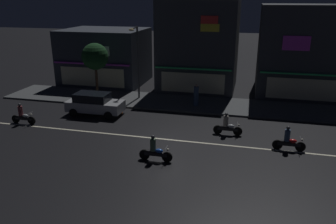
{
  "coord_description": "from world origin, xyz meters",
  "views": [
    {
      "loc": [
        4.87,
        -19.08,
        8.6
      ],
      "look_at": [
        -0.35,
        2.16,
        1.1
      ],
      "focal_mm": 35.88,
      "sensor_mm": 36.0,
      "label": 1
    }
  ],
  "objects": [
    {
      "name": "motorcycle_trailing_far",
      "position": [
        7.44,
        0.17,
        0.63
      ],
      "size": [
        1.9,
        0.6,
        1.52
      ],
      "rotation": [
        0.0,
        0.0,
        0.03
      ],
      "color": "black",
      "rests_on": "ground"
    },
    {
      "name": "storefront_right_block",
      "position": [
        -9.82,
        13.35,
        2.76
      ],
      "size": [
        8.19,
        6.9,
        5.53
      ],
      "color": "#2D333D",
      "rests_on": "ground"
    },
    {
      "name": "lane_divider_stripe",
      "position": [
        0.0,
        0.0,
        0.01
      ],
      "size": [
        31.1,
        0.16,
        0.01
      ],
      "primitive_type": "cube",
      "color": "beige",
      "rests_on": "ground"
    },
    {
      "name": "ground_plane",
      "position": [
        0.0,
        0.0,
        0.0
      ],
      "size": [
        140.0,
        140.0,
        0.0
      ],
      "primitive_type": "plane",
      "color": "black"
    },
    {
      "name": "storefront_center_block",
      "position": [
        9.82,
        13.61,
        4.01
      ],
      "size": [
        8.51,
        7.41,
        8.03
      ],
      "color": "#383A3F",
      "rests_on": "ground"
    },
    {
      "name": "streetlamp_west",
      "position": [
        -4.47,
        7.9,
        3.86
      ],
      "size": [
        0.44,
        1.64,
        6.19
      ],
      "color": "#47494C",
      "rests_on": "sidewalk_far"
    },
    {
      "name": "motorcycle_following",
      "position": [
        -10.59,
        0.31,
        0.63
      ],
      "size": [
        1.9,
        0.6,
        1.52
      ],
      "rotation": [
        0.0,
        0.0,
        -0.13
      ],
      "color": "black",
      "rests_on": "ground"
    },
    {
      "name": "pedestrian_on_sidewalk",
      "position": [
        0.82,
        7.08,
        0.97
      ],
      "size": [
        0.42,
        0.42,
        1.81
      ],
      "rotation": [
        0.0,
        0.0,
        4.23
      ],
      "color": "#334766",
      "rests_on": "sidewalk_far"
    },
    {
      "name": "street_tree",
      "position": [
        -8.12,
        7.44,
        3.74
      ],
      "size": [
        2.3,
        2.3,
        4.78
      ],
      "color": "#473323",
      "rests_on": "sidewalk_far"
    },
    {
      "name": "storefront_left_block",
      "position": [
        0.0,
        13.52,
        4.2
      ],
      "size": [
        7.19,
        7.23,
        8.41
      ],
      "color": "#383A3F",
      "rests_on": "ground"
    },
    {
      "name": "parked_car_near_kerb",
      "position": [
        -6.49,
        3.45,
        0.87
      ],
      "size": [
        4.3,
        1.98,
        1.67
      ],
      "rotation": [
        0.0,
        0.0,
        3.14
      ],
      "color": "#9EA0A5",
      "rests_on": "ground"
    },
    {
      "name": "motorcycle_opposite_lane",
      "position": [
        0.16,
        -2.98,
        0.63
      ],
      "size": [
        1.9,
        0.6,
        1.52
      ],
      "rotation": [
        0.0,
        0.0,
        3.09
      ],
      "color": "black",
      "rests_on": "ground"
    },
    {
      "name": "motorcycle_lead",
      "position": [
        3.75,
        1.74,
        0.63
      ],
      "size": [
        1.9,
        0.6,
        1.52
      ],
      "rotation": [
        0.0,
        0.0,
        0.13
      ],
      "color": "black",
      "rests_on": "ground"
    },
    {
      "name": "sidewalk_far",
      "position": [
        0.0,
        7.69,
        0.07
      ],
      "size": [
        32.73,
        4.58,
        0.14
      ],
      "primitive_type": "cube",
      "color": "#424447",
      "rests_on": "ground"
    },
    {
      "name": "traffic_cone",
      "position": [
        -4.7,
        4.22,
        0.28
      ],
      "size": [
        0.36,
        0.36,
        0.55
      ],
      "primitive_type": "cone",
      "color": "orange",
      "rests_on": "ground"
    }
  ]
}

